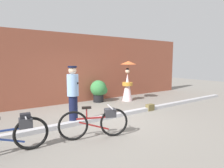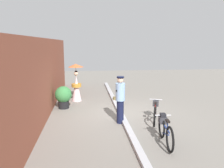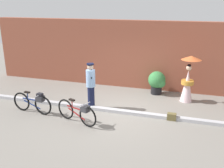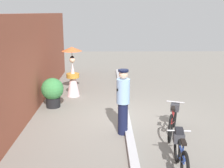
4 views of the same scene
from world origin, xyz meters
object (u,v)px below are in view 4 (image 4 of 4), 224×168
at_px(person_officer, 123,100).
at_px(bicycle_far_side, 180,152).
at_px(person_with_parasol, 73,72).
at_px(backpack_on_pavement, 124,96).
at_px(bicycle_near_officer, 173,118).
at_px(potted_plant_by_door, 53,91).

bearing_deg(person_officer, bicycle_far_side, -149.95).
height_order(person_with_parasol, backpack_on_pavement, person_with_parasol).
bearing_deg(bicycle_near_officer, backpack_on_pavement, 20.77).
bearing_deg(bicycle_near_officer, bicycle_far_side, 171.28).
bearing_deg(backpack_on_pavement, potted_plant_by_door, 108.56).
distance_m(bicycle_far_side, person_officer, 2.16).
bearing_deg(person_officer, backpack_on_pavement, -3.89).
height_order(bicycle_near_officer, backpack_on_pavement, bicycle_near_officer).
relative_size(bicycle_near_officer, bicycle_far_side, 0.98).
distance_m(person_officer, person_with_parasol, 3.87).
distance_m(person_with_parasol, backpack_on_pavement, 2.13).
bearing_deg(person_with_parasol, person_officer, -153.65).
bearing_deg(person_officer, person_with_parasol, 26.35).
bearing_deg(backpack_on_pavement, bicycle_far_side, -170.10).
xyz_separation_m(bicycle_far_side, person_with_parasol, (5.29, 2.77, 0.51)).
bearing_deg(potted_plant_by_door, person_officer, -134.58).
bearing_deg(backpack_on_pavement, bicycle_near_officer, -159.23).
height_order(bicycle_near_officer, person_officer, person_officer).
height_order(bicycle_far_side, backpack_on_pavement, bicycle_far_side).
relative_size(potted_plant_by_door, backpack_on_pavement, 3.31).
bearing_deg(potted_plant_by_door, person_with_parasol, -22.29).
relative_size(person_officer, person_with_parasol, 0.92).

